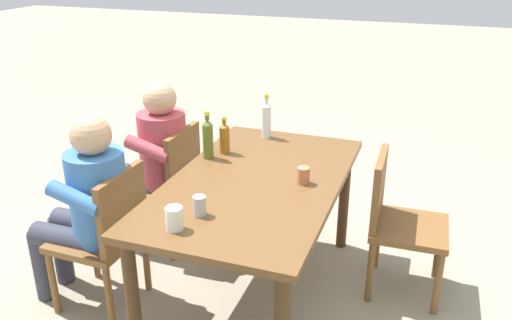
{
  "coord_description": "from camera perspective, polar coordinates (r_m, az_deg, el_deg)",
  "views": [
    {
      "loc": [
        2.52,
        0.9,
        2.02
      ],
      "look_at": [
        0.0,
        0.0,
        0.89
      ],
      "focal_mm": 37.0,
      "sensor_mm": 36.0,
      "label": 1
    }
  ],
  "objects": [
    {
      "name": "ground_plane",
      "position": [
        3.35,
        0.0,
        -14.27
      ],
      "size": [
        24.0,
        24.0,
        0.0
      ],
      "primitive_type": "plane",
      "color": "gray"
    },
    {
      "name": "chair_near_right",
      "position": [
        3.12,
        -15.76,
        -7.53
      ],
      "size": [
        0.45,
        0.45,
        0.87
      ],
      "color": "brown",
      "rests_on": "ground_plane"
    },
    {
      "name": "cup_steel",
      "position": [
        2.57,
        -6.12,
        -4.94
      ],
      "size": [
        0.07,
        0.07,
        0.1
      ],
      "primitive_type": "cylinder",
      "color": "#B2B7BC",
      "rests_on": "dining_table"
    },
    {
      "name": "person_in_plaid_shirt",
      "position": [
        3.1,
        -17.73,
        -4.43
      ],
      "size": [
        0.47,
        0.61,
        1.18
      ],
      "color": "#3D70B2",
      "rests_on": "ground_plane"
    },
    {
      "name": "chair_near_left",
      "position": [
        3.66,
        -9.35,
        -2.24
      ],
      "size": [
        0.45,
        0.45,
        0.87
      ],
      "color": "brown",
      "rests_on": "ground_plane"
    },
    {
      "name": "bottle_olive",
      "position": [
        3.21,
        -5.23,
        2.38
      ],
      "size": [
        0.06,
        0.06,
        0.3
      ],
      "color": "#566623",
      "rests_on": "dining_table"
    },
    {
      "name": "dining_table",
      "position": [
        2.99,
        0.0,
        -3.81
      ],
      "size": [
        1.62,
        0.92,
        0.77
      ],
      "color": "brown",
      "rests_on": "ground_plane"
    },
    {
      "name": "person_in_white_shirt",
      "position": [
        3.65,
        -11.02,
        0.4
      ],
      "size": [
        0.47,
        0.61,
        1.18
      ],
      "color": "#B7424C",
      "rests_on": "ground_plane"
    },
    {
      "name": "chair_far_left",
      "position": [
        3.26,
        14.97,
        -6.01
      ],
      "size": [
        0.45,
        0.45,
        0.87
      ],
      "color": "brown",
      "rests_on": "ground_plane"
    },
    {
      "name": "cup_terracotta",
      "position": [
        2.9,
        5.14,
        -1.67
      ],
      "size": [
        0.07,
        0.07,
        0.09
      ],
      "primitive_type": "cylinder",
      "color": "#BC6B47",
      "rests_on": "dining_table"
    },
    {
      "name": "bottle_amber",
      "position": [
        3.29,
        -3.42,
        2.46
      ],
      "size": [
        0.06,
        0.06,
        0.24
      ],
      "color": "#996019",
      "rests_on": "dining_table"
    },
    {
      "name": "cup_white",
      "position": [
        2.47,
        -8.82,
        -6.26
      ],
      "size": [
        0.08,
        0.08,
        0.11
      ],
      "primitive_type": "cylinder",
      "color": "white",
      "rests_on": "dining_table"
    },
    {
      "name": "bottle_clear",
      "position": [
        3.54,
        1.13,
        4.45
      ],
      "size": [
        0.06,
        0.06,
        0.3
      ],
      "color": "white",
      "rests_on": "dining_table"
    }
  ]
}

